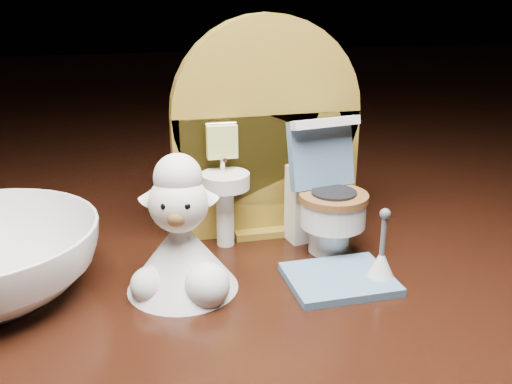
% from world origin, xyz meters
% --- Properties ---
extents(backdrop_panel, '(0.13, 0.05, 0.15)m').
position_xyz_m(backdrop_panel, '(-0.00, 0.06, 0.07)').
color(backdrop_panel, olive).
rests_on(backdrop_panel, ground).
extents(toy_toilet, '(0.05, 0.06, 0.09)m').
position_xyz_m(toy_toilet, '(0.03, 0.03, 0.03)').
color(toy_toilet, white).
rests_on(toy_toilet, ground).
extents(bath_mat, '(0.06, 0.05, 0.00)m').
position_xyz_m(bath_mat, '(0.02, -0.02, 0.00)').
color(bath_mat, '#51769A').
rests_on(bath_mat, ground).
extents(toilet_brush, '(0.02, 0.02, 0.05)m').
position_xyz_m(toilet_brush, '(0.05, -0.03, 0.01)').
color(toilet_brush, white).
rests_on(toilet_brush, ground).
extents(plush_lamb, '(0.06, 0.07, 0.08)m').
position_xyz_m(plush_lamb, '(-0.07, -0.01, 0.03)').
color(plush_lamb, silver).
rests_on(plush_lamb, ground).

